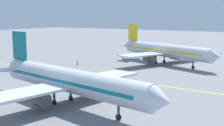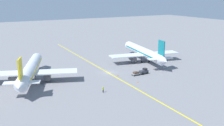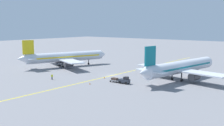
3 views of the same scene
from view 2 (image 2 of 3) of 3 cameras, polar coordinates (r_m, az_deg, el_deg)
The scene contains 10 objects.
ground_plane at distance 89.07m, azimuth -0.85°, elevation -2.13°, with size 400.00×400.00×0.00m, color slate.
apron_yellow_centreline at distance 89.07m, azimuth -0.85°, elevation -2.13°, with size 0.40×120.00×0.01m, color yellow.
airplane_at_gate at distance 82.48m, azimuth -17.40°, elevation -1.50°, with size 28.03×34.26×10.60m.
airplane_adjacent_stand at distance 104.02m, azimuth 6.94°, elevation 2.31°, with size 28.48×35.43×10.60m.
baggage_tug_dark at distance 88.18m, azimuth 6.95°, elevation -1.80°, with size 3.08×1.89×2.11m.
baggage_cart_trailing at distance 86.26m, azimuth 5.23°, elevation -2.23°, with size 2.67×1.54×1.24m.
ground_crew_worker at distance 71.13m, azimuth -1.95°, elevation -5.75°, with size 0.54×0.35×1.68m.
traffic_cone_near_nose at distance 79.50m, azimuth 5.66°, elevation -4.08°, with size 0.32×0.32×0.55m, color orange.
traffic_cone_mid_apron at distance 85.33m, azimuth 1.29°, elevation -2.70°, with size 0.32×0.32×0.55m, color orange.
traffic_cone_by_wingtip at distance 102.13m, azimuth 1.64°, elevation 0.20°, with size 0.32×0.32×0.55m, color orange.
Camera 2 is at (-40.08, -75.32, 25.57)m, focal length 42.00 mm.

